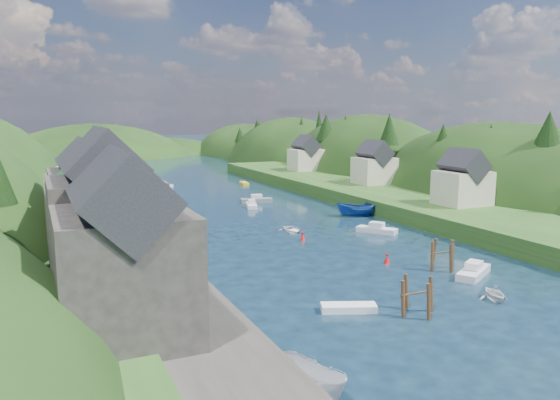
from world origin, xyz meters
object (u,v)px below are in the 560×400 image
piling_cluster_near (417,300)px  channel_buoy_near (387,259)px  piling_cluster_far (442,258)px  channel_buoy_far (303,237)px

piling_cluster_near → channel_buoy_near: (6.60, 13.36, -0.72)m
piling_cluster_near → channel_buoy_near: size_ratio=3.21×
piling_cluster_far → channel_buoy_far: 18.86m
piling_cluster_far → channel_buoy_near: size_ratio=3.23×
channel_buoy_near → channel_buoy_far: same height
piling_cluster_far → channel_buoy_near: bearing=132.7°
piling_cluster_far → channel_buoy_near: 5.73m
piling_cluster_near → piling_cluster_far: piling_cluster_far is taller
channel_buoy_far → piling_cluster_near: bearing=-96.8°
piling_cluster_far → channel_buoy_near: piling_cluster_far is taller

